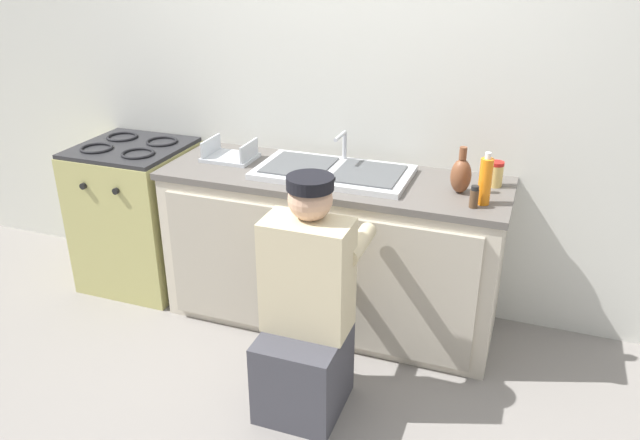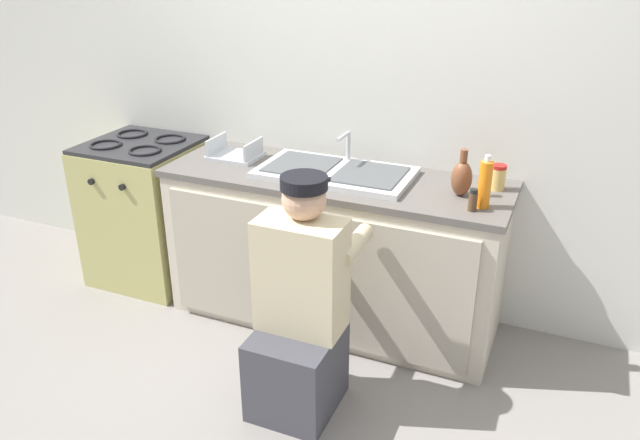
# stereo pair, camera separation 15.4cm
# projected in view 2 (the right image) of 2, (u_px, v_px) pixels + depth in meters

# --- Properties ---
(ground_plane) EXTENTS (12.00, 12.00, 0.00)m
(ground_plane) POSITION_uv_depth(u_px,v_px,m) (313.00, 344.00, 3.36)
(ground_plane) COLOR gray
(back_wall) EXTENTS (6.00, 0.10, 2.50)m
(back_wall) POSITION_uv_depth(u_px,v_px,m) (360.00, 88.00, 3.38)
(back_wall) COLOR silver
(back_wall) RESTS_ON ground_plane
(counter_cabinet) EXTENTS (1.79, 0.62, 0.83)m
(counter_cabinet) POSITION_uv_depth(u_px,v_px,m) (334.00, 253.00, 3.43)
(counter_cabinet) COLOR beige
(counter_cabinet) RESTS_ON ground_plane
(countertop) EXTENTS (1.83, 0.62, 0.04)m
(countertop) POSITION_uv_depth(u_px,v_px,m) (335.00, 179.00, 3.26)
(countertop) COLOR #5B5651
(countertop) RESTS_ON counter_cabinet
(sink_double_basin) EXTENTS (0.80, 0.44, 0.19)m
(sink_double_basin) POSITION_uv_depth(u_px,v_px,m) (335.00, 172.00, 3.24)
(sink_double_basin) COLOR silver
(sink_double_basin) RESTS_ON countertop
(stove_range) EXTENTS (0.62, 0.62, 0.90)m
(stove_range) POSITION_uv_depth(u_px,v_px,m) (147.00, 211.00, 3.87)
(stove_range) COLOR tan
(stove_range) RESTS_ON ground_plane
(plumber_person) EXTENTS (0.42, 0.61, 1.10)m
(plumber_person) POSITION_uv_depth(u_px,v_px,m) (300.00, 317.00, 2.76)
(plumber_person) COLOR #3F3F47
(plumber_person) RESTS_ON ground_plane
(spice_bottle_pepper) EXTENTS (0.04, 0.04, 0.10)m
(spice_bottle_pepper) POSITION_uv_depth(u_px,v_px,m) (473.00, 200.00, 2.81)
(spice_bottle_pepper) COLOR #513823
(spice_bottle_pepper) RESTS_ON countertop
(condiment_jar) EXTENTS (0.07, 0.07, 0.13)m
(condiment_jar) POSITION_uv_depth(u_px,v_px,m) (498.00, 177.00, 3.04)
(condiment_jar) COLOR #DBB760
(condiment_jar) RESTS_ON countertop
(vase_decorative) EXTENTS (0.10, 0.10, 0.23)m
(vase_decorative) POSITION_uv_depth(u_px,v_px,m) (462.00, 178.00, 2.96)
(vase_decorative) COLOR brown
(vase_decorative) RESTS_ON countertop
(soap_bottle_orange) EXTENTS (0.06, 0.06, 0.25)m
(soap_bottle_orange) POSITION_uv_depth(u_px,v_px,m) (485.00, 184.00, 2.82)
(soap_bottle_orange) COLOR orange
(soap_bottle_orange) RESTS_ON countertop
(dish_rack_tray) EXTENTS (0.28, 0.22, 0.11)m
(dish_rack_tray) POSITION_uv_depth(u_px,v_px,m) (235.00, 154.00, 3.50)
(dish_rack_tray) COLOR #B2B7BC
(dish_rack_tray) RESTS_ON countertop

